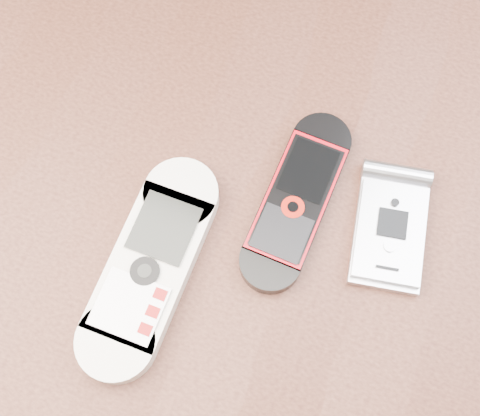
# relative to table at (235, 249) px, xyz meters

# --- Properties ---
(ground) EXTENTS (4.00, 4.00, 0.00)m
(ground) POSITION_rel_table_xyz_m (0.00, 0.00, -0.64)
(ground) COLOR #472B19
(ground) RESTS_ON ground
(table) EXTENTS (1.20, 0.80, 0.75)m
(table) POSITION_rel_table_xyz_m (0.00, 0.00, 0.00)
(table) COLOR black
(table) RESTS_ON ground
(nokia_white) EXTENTS (0.06, 0.17, 0.02)m
(nokia_white) POSITION_rel_table_xyz_m (-0.04, -0.06, 0.12)
(nokia_white) COLOR white
(nokia_white) RESTS_ON table
(nokia_black_red) EXTENTS (0.05, 0.15, 0.01)m
(nokia_black_red) POSITION_rel_table_xyz_m (0.04, 0.02, 0.11)
(nokia_black_red) COLOR black
(nokia_black_red) RESTS_ON table
(motorola_razr) EXTENTS (0.07, 0.11, 0.02)m
(motorola_razr) POSITION_rel_table_xyz_m (0.11, 0.02, 0.11)
(motorola_razr) COLOR silver
(motorola_razr) RESTS_ON table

